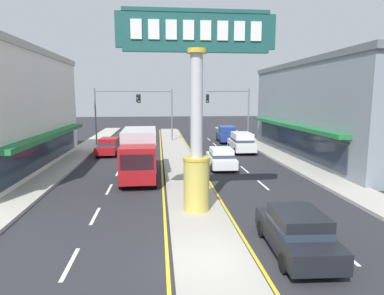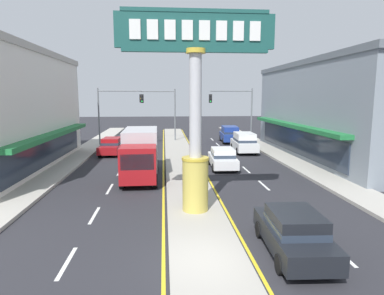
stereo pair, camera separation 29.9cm
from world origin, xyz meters
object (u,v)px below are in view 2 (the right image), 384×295
at_px(district_sign, 195,111).
at_px(traffic_light_left_side, 115,107).
at_px(traffic_light_median_far, 162,106).
at_px(suv_near_left_lane, 244,142).
at_px(sedan_far_right_lane, 294,232).
at_px(sedan_mid_left_lane, 112,146).
at_px(traffic_light_right_side, 236,106).
at_px(sedan_far_left_oncoming, 223,158).
at_px(box_truck_kerb_right, 140,152).
at_px(storefront_right, 351,110).
at_px(suv_near_right_lane, 230,134).

relative_size(district_sign, traffic_light_left_side, 1.43).
distance_m(traffic_light_median_far, suv_near_left_lane, 12.09).
xyz_separation_m(traffic_light_median_far, sedan_far_right_lane, (4.50, -29.40, -3.41)).
bearing_deg(sedan_mid_left_lane, traffic_light_right_side, 22.48).
height_order(sedan_far_left_oncoming, box_truck_kerb_right, box_truck_kerb_right).
distance_m(traffic_light_right_side, sedan_far_right_lane, 26.50).
bearing_deg(district_sign, box_truck_kerb_right, 112.23).
xyz_separation_m(storefront_right, traffic_light_left_side, (-21.28, 8.57, 0.10)).
bearing_deg(storefront_right, box_truck_kerb_right, -161.87).
distance_m(traffic_light_right_side, sedan_far_left_oncoming, 13.19).
distance_m(district_sign, sedan_mid_left_lane, 17.97).
relative_size(suv_near_right_lane, sedan_far_left_oncoming, 1.08).
xyz_separation_m(storefront_right, traffic_light_right_side, (-8.23, 8.62, 0.10)).
bearing_deg(traffic_light_right_side, suv_near_right_lane, 98.97).
height_order(district_sign, traffic_light_left_side, district_sign).
height_order(district_sign, box_truck_kerb_right, district_sign).
height_order(suv_near_left_lane, box_truck_kerb_right, box_truck_kerb_right).
bearing_deg(suv_near_right_lane, traffic_light_median_far, 168.86).
distance_m(storefront_right, box_truck_kerb_right, 18.81).
relative_size(traffic_light_median_far, sedan_mid_left_lane, 1.41).
distance_m(district_sign, traffic_light_median_far, 25.10).
bearing_deg(suv_near_right_lane, sedan_mid_left_lane, -150.30).
relative_size(suv_near_right_lane, box_truck_kerb_right, 0.68).
bearing_deg(sedan_mid_left_lane, traffic_light_median_far, 61.60).
relative_size(traffic_light_median_far, sedan_far_right_lane, 1.42).
height_order(traffic_light_median_far, sedan_far_right_lane, traffic_light_median_far).
xyz_separation_m(district_sign, sedan_far_left_oncoming, (2.94, 9.47, -3.92)).
height_order(district_sign, traffic_light_right_side, district_sign).
distance_m(storefront_right, traffic_light_left_side, 22.94).
xyz_separation_m(suv_near_right_lane, box_truck_kerb_right, (-9.20, -16.25, 0.71)).
distance_m(suv_near_left_lane, box_truck_kerb_right, 12.98).
bearing_deg(traffic_light_median_far, sedan_far_left_oncoming, -73.90).
bearing_deg(traffic_light_right_side, traffic_light_left_side, -179.79).
relative_size(district_sign, traffic_light_median_far, 1.43).
height_order(traffic_light_right_side, sedan_mid_left_lane, traffic_light_right_side).
xyz_separation_m(suv_near_right_lane, suv_near_left_lane, (0.00, -7.13, 0.00)).
height_order(traffic_light_left_side, suv_near_left_lane, traffic_light_left_side).
distance_m(traffic_light_right_side, sedan_mid_left_lane, 14.24).
height_order(district_sign, storefront_right, district_sign).
relative_size(traffic_light_left_side, box_truck_kerb_right, 0.89).
bearing_deg(storefront_right, sedan_far_right_lane, -124.16).
bearing_deg(traffic_light_left_side, storefront_right, -21.93).
distance_m(suv_near_left_lane, sedan_mid_left_lane, 12.48).
bearing_deg(suv_near_right_lane, district_sign, -104.86).
distance_m(traffic_light_median_far, sedan_far_right_lane, 29.94).
distance_m(traffic_light_left_side, box_truck_kerb_right, 15.02).
distance_m(storefront_right, sedan_mid_left_lane, 21.52).
height_order(district_sign, suv_near_left_lane, district_sign).
xyz_separation_m(traffic_light_left_side, traffic_light_right_side, (13.05, 0.05, 0.00)).
relative_size(traffic_light_median_far, box_truck_kerb_right, 0.89).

